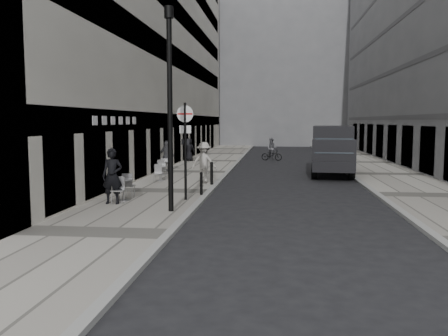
# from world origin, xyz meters

# --- Properties ---
(ground) EXTENTS (120.00, 120.00, 0.00)m
(ground) POSITION_xyz_m (0.00, 0.00, 0.00)
(ground) COLOR black
(ground) RESTS_ON ground
(sidewalk) EXTENTS (4.00, 60.00, 0.12)m
(sidewalk) POSITION_xyz_m (-2.00, 18.00, 0.06)
(sidewalk) COLOR #A19C91
(sidewalk) RESTS_ON ground
(far_sidewalk) EXTENTS (4.00, 60.00, 0.12)m
(far_sidewalk) POSITION_xyz_m (9.00, 18.00, 0.06)
(far_sidewalk) COLOR #A19C91
(far_sidewalk) RESTS_ON ground
(building_left) EXTENTS (4.00, 45.00, 18.00)m
(building_left) POSITION_xyz_m (-6.00, 24.50, 9.00)
(building_left) COLOR silver
(building_left) RESTS_ON ground
(building_right) EXTENTS (6.00, 45.00, 20.00)m
(building_right) POSITION_xyz_m (14.00, 24.50, 10.00)
(building_right) COLOR slate
(building_right) RESTS_ON ground
(building_far) EXTENTS (24.00, 16.00, 22.00)m
(building_far) POSITION_xyz_m (1.50, 56.00, 11.00)
(building_far) COLOR slate
(building_far) RESTS_ON ground
(walking_man) EXTENTS (0.76, 0.52, 2.00)m
(walking_man) POSITION_xyz_m (-2.99, 6.95, 1.12)
(walking_man) COLOR black
(walking_man) RESTS_ON sidewalk
(sign_post) EXTENTS (0.63, 0.10, 3.64)m
(sign_post) POSITION_xyz_m (-0.54, 8.09, 2.45)
(sign_post) COLOR black
(sign_post) RESTS_ON sidewalk
(lamppost) EXTENTS (0.30, 0.30, 6.58)m
(lamppost) POSITION_xyz_m (-0.60, 5.81, 3.78)
(lamppost) COLOR black
(lamppost) RESTS_ON sidewalk
(bollard_near) EXTENTS (0.13, 0.13, 1.00)m
(bollard_near) POSITION_xyz_m (-0.15, 12.41, 0.62)
(bollard_near) COLOR black
(bollard_near) RESTS_ON sidewalk
(bollard_far) EXTENTS (0.11, 0.11, 0.85)m
(bollard_far) POSITION_xyz_m (-0.15, 9.35, 0.55)
(bollard_far) COLOR black
(bollard_far) RESTS_ON sidewalk
(panel_van) EXTENTS (2.73, 6.10, 2.79)m
(panel_van) POSITION_xyz_m (6.02, 18.03, 1.57)
(panel_van) COLOR black
(panel_van) RESTS_ON ground
(cyclist) EXTENTS (1.73, 0.98, 1.76)m
(cyclist) POSITION_xyz_m (2.49, 27.65, 0.69)
(cyclist) COLOR black
(cyclist) RESTS_ON ground
(pedestrian_a) EXTENTS (1.14, 0.81, 1.80)m
(pedestrian_a) POSITION_xyz_m (-3.60, 18.09, 1.02)
(pedestrian_a) COLOR #505054
(pedestrian_a) RESTS_ON sidewalk
(pedestrian_b) EXTENTS (1.37, 0.94, 1.95)m
(pedestrian_b) POSITION_xyz_m (-0.60, 13.03, 1.10)
(pedestrian_b) COLOR #AAA59D
(pedestrian_b) RESTS_ON sidewalk
(pedestrian_c) EXTENTS (0.90, 0.66, 1.69)m
(pedestrian_c) POSITION_xyz_m (-3.60, 25.27, 0.96)
(pedestrian_c) COLOR black
(pedestrian_c) RESTS_ON sidewalk
(cafe_table_near) EXTENTS (0.75, 1.69, 0.96)m
(cafe_table_near) POSITION_xyz_m (-2.80, 7.59, 0.61)
(cafe_table_near) COLOR #B4B4B6
(cafe_table_near) RESTS_ON sidewalk
(cafe_table_mid) EXTENTS (0.67, 1.51, 0.86)m
(cafe_table_mid) POSITION_xyz_m (-2.86, 13.48, 0.56)
(cafe_table_mid) COLOR silver
(cafe_table_mid) RESTS_ON sidewalk
(cafe_table_far) EXTENTS (0.68, 1.53, 0.87)m
(cafe_table_far) POSITION_xyz_m (-3.36, 16.03, 0.56)
(cafe_table_far) COLOR #BDBDC0
(cafe_table_far) RESTS_ON sidewalk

